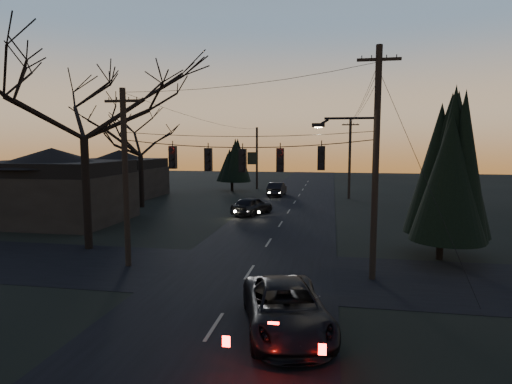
% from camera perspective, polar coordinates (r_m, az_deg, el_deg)
% --- Properties ---
extents(main_road, '(8.00, 120.00, 0.02)m').
position_cam_1_polar(main_road, '(29.67, 2.82, -5.02)').
color(main_road, black).
rests_on(main_road, ground).
extents(cross_road, '(60.00, 7.00, 0.02)m').
position_cam_1_polar(cross_road, '(20.09, -0.89, -10.65)').
color(cross_road, black).
rests_on(cross_road, ground).
extents(utility_pole_right, '(5.00, 0.30, 10.00)m').
position_cam_1_polar(utility_pole_right, '(19.84, 15.21, -11.14)').
color(utility_pole_right, black).
rests_on(utility_pole_right, ground).
extents(utility_pole_left, '(1.80, 0.30, 8.50)m').
position_cam_1_polar(utility_pole_left, '(22.00, -16.64, -9.43)').
color(utility_pole_left, black).
rests_on(utility_pole_left, ground).
extents(utility_pole_far_r, '(1.80, 0.30, 8.50)m').
position_cam_1_polar(utility_pole_far_r, '(47.25, 12.26, -0.86)').
color(utility_pole_far_r, black).
rests_on(utility_pole_far_r, ground).
extents(utility_pole_far_l, '(0.30, 0.30, 8.00)m').
position_cam_1_polar(utility_pole_far_l, '(56.01, 0.12, 0.42)').
color(utility_pole_far_l, black).
rests_on(utility_pole_far_l, ground).
extents(span_signal_assembly, '(11.50, 0.44, 1.59)m').
position_cam_1_polar(span_signal_assembly, '(19.26, -1.62, 4.44)').
color(span_signal_assembly, black).
rests_on(span_signal_assembly, ground).
extents(bare_tree_left, '(9.62, 9.62, 12.40)m').
position_cam_1_polar(bare_tree_left, '(25.68, -22.19, 12.15)').
color(bare_tree_left, black).
rests_on(bare_tree_left, ground).
extents(evergreen_right, '(4.26, 4.26, 7.73)m').
position_cam_1_polar(evergreen_right, '(23.49, 23.71, 2.35)').
color(evergreen_right, black).
rests_on(evergreen_right, ground).
extents(bare_tree_dist, '(7.29, 7.29, 9.62)m').
position_cam_1_polar(bare_tree_dist, '(40.98, -15.23, 7.38)').
color(bare_tree_dist, black).
rests_on(bare_tree_dist, ground).
extents(evergreen_dist, '(3.29, 3.29, 6.57)m').
position_cam_1_polar(evergreen_dist, '(53.49, -3.23, 4.29)').
color(evergreen_dist, black).
rests_on(evergreen_dist, ground).
extents(house_left_near, '(10.00, 8.00, 5.60)m').
position_cam_1_polar(house_left_near, '(35.63, -25.41, 0.83)').
color(house_left_near, black).
rests_on(house_left_near, ground).
extents(house_left_far, '(9.00, 7.00, 5.20)m').
position_cam_1_polar(house_left_far, '(50.82, -17.69, 2.43)').
color(house_left_far, black).
rests_on(house_left_far, ground).
extents(suv_near, '(3.75, 5.81, 1.49)m').
position_cam_1_polar(suv_near, '(14.01, 4.01, -15.26)').
color(suv_near, black).
rests_on(suv_near, ground).
extents(sedan_oncoming_a, '(3.29, 4.80, 1.52)m').
position_cam_1_polar(sedan_oncoming_a, '(35.66, -0.52, -1.84)').
color(sedan_oncoming_a, black).
rests_on(sedan_oncoming_a, ground).
extents(sedan_oncoming_b, '(1.78, 4.64, 1.51)m').
position_cam_1_polar(sedan_oncoming_b, '(48.64, 2.82, 0.38)').
color(sedan_oncoming_b, black).
rests_on(sedan_oncoming_b, ground).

